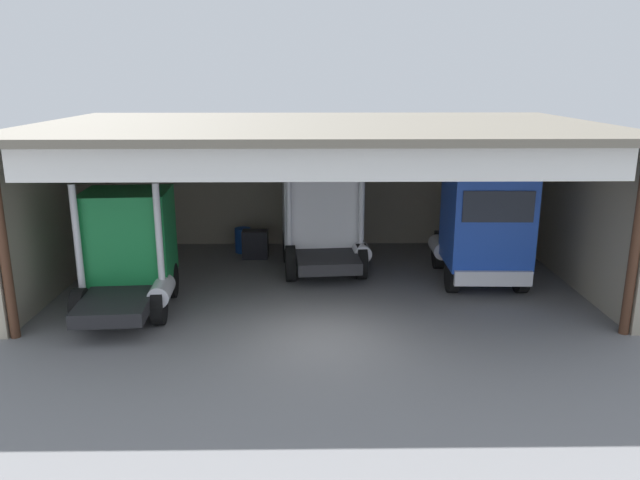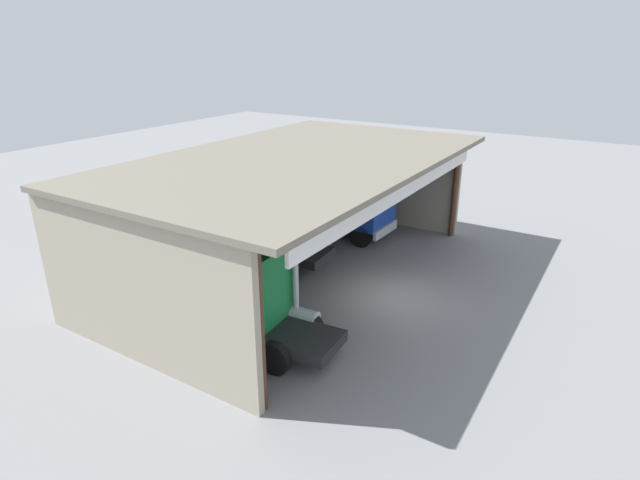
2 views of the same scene
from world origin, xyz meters
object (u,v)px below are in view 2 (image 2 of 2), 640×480
(truck_white_center_right_bay, at_px, (268,223))
(truck_blue_center_bay, at_px, (359,200))
(truck_green_right_bay, at_px, (255,297))
(tool_cart, at_px, (213,266))
(oil_drum, at_px, (191,267))

(truck_white_center_right_bay, height_order, truck_blue_center_bay, truck_blue_center_bay)
(truck_green_right_bay, bearing_deg, tool_cart, 53.35)
(truck_blue_center_bay, relative_size, tool_cart, 4.93)
(truck_white_center_right_bay, relative_size, tool_cart, 4.43)
(truck_white_center_right_bay, relative_size, oil_drum, 4.88)
(truck_blue_center_bay, distance_m, oil_drum, 8.72)
(truck_green_right_bay, xyz_separation_m, truck_white_center_right_bay, (5.42, 3.59, 0.16))
(truck_blue_center_bay, bearing_deg, oil_drum, -24.00)
(truck_green_right_bay, height_order, truck_white_center_right_bay, truck_green_right_bay)
(truck_blue_center_bay, distance_m, tool_cart, 7.95)
(oil_drum, bearing_deg, truck_blue_center_bay, -25.51)
(truck_white_center_right_bay, distance_m, tool_cart, 2.96)
(tool_cart, bearing_deg, truck_green_right_bay, -122.85)
(oil_drum, bearing_deg, tool_cart, -55.01)
(truck_green_right_bay, relative_size, tool_cart, 4.35)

